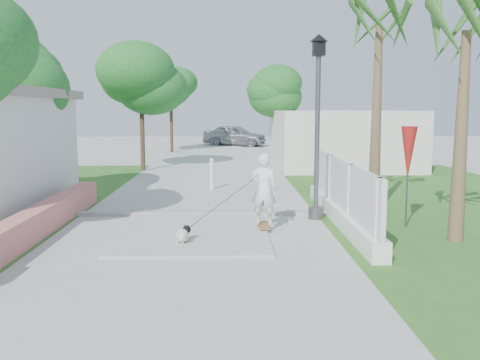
{
  "coord_description": "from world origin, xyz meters",
  "views": [
    {
      "loc": [
        0.77,
        -7.38,
        2.69
      ],
      "look_at": [
        1.01,
        4.52,
        1.1
      ],
      "focal_mm": 40.0,
      "sensor_mm": 36.0,
      "label": 1
    }
  ],
  "objects_px": {
    "skateboarder": "(229,200)",
    "patio_umbrella": "(408,154)",
    "bollard": "(212,174)",
    "dog": "(183,235)",
    "parked_car": "(235,135)",
    "street_lamp": "(317,120)"
  },
  "relations": [
    {
      "from": "patio_umbrella",
      "to": "skateboarder",
      "type": "xyz_separation_m",
      "value": [
        -4.04,
        -0.6,
        -0.94
      ]
    },
    {
      "from": "bollard",
      "to": "dog",
      "type": "distance_m",
      "value": 7.01
    },
    {
      "from": "skateboarder",
      "to": "patio_umbrella",
      "type": "bearing_deg",
      "value": -151.63
    },
    {
      "from": "bollard",
      "to": "skateboarder",
      "type": "relative_size",
      "value": 0.53
    },
    {
      "from": "patio_umbrella",
      "to": "skateboarder",
      "type": "bearing_deg",
      "value": -171.57
    },
    {
      "from": "skateboarder",
      "to": "dog",
      "type": "bearing_deg",
      "value": 64.37
    },
    {
      "from": "bollard",
      "to": "dog",
      "type": "height_order",
      "value": "bollard"
    },
    {
      "from": "skateboarder",
      "to": "bollard",
      "type": "bearing_deg",
      "value": -64.8
    },
    {
      "from": "dog",
      "to": "parked_car",
      "type": "bearing_deg",
      "value": 109.76
    },
    {
      "from": "street_lamp",
      "to": "dog",
      "type": "relative_size",
      "value": 8.28
    },
    {
      "from": "bollard",
      "to": "skateboarder",
      "type": "bearing_deg",
      "value": -84.74
    },
    {
      "from": "street_lamp",
      "to": "dog",
      "type": "xyz_separation_m",
      "value": [
        -3.05,
        -2.49,
        -2.22
      ]
    },
    {
      "from": "bollard",
      "to": "skateboarder",
      "type": "height_order",
      "value": "skateboarder"
    },
    {
      "from": "street_lamp",
      "to": "patio_umbrella",
      "type": "relative_size",
      "value": 1.93
    },
    {
      "from": "dog",
      "to": "parked_car",
      "type": "relative_size",
      "value": 0.12
    },
    {
      "from": "bollard",
      "to": "parked_car",
      "type": "relative_size",
      "value": 0.24
    },
    {
      "from": "patio_umbrella",
      "to": "parked_car",
      "type": "distance_m",
      "value": 27.2
    },
    {
      "from": "street_lamp",
      "to": "bollard",
      "type": "height_order",
      "value": "street_lamp"
    },
    {
      "from": "bollard",
      "to": "parked_car",
      "type": "height_order",
      "value": "parked_car"
    },
    {
      "from": "skateboarder",
      "to": "parked_car",
      "type": "height_order",
      "value": "skateboarder"
    },
    {
      "from": "dog",
      "to": "parked_car",
      "type": "height_order",
      "value": "parked_car"
    },
    {
      "from": "street_lamp",
      "to": "parked_car",
      "type": "height_order",
      "value": "street_lamp"
    }
  ]
}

